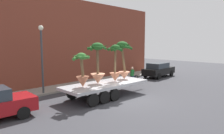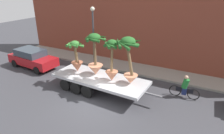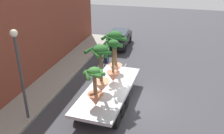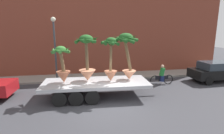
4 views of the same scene
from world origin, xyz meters
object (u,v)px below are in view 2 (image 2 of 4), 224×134
potted_palm_rear (95,56)px  flatbed_trailer (97,79)px  potted_palm_extra (129,57)px  street_lamp (93,29)px  potted_palm_middle (112,62)px  trailing_car (32,58)px  potted_palm_front (76,57)px  cyclist (185,88)px

potted_palm_rear → flatbed_trailer: bearing=-51.4°
potted_palm_extra → street_lamp: size_ratio=0.60×
potted_palm_extra → potted_palm_middle: bearing=-171.1°
flatbed_trailer → potted_palm_rear: potted_palm_rear is taller
flatbed_trailer → potted_palm_rear: bearing=128.6°
trailing_car → street_lamp: bearing=32.4°
potted_palm_front → cyclist: potted_palm_front is taller
potted_palm_front → potted_palm_extra: (3.88, -0.01, 0.70)m
potted_palm_front → street_lamp: 3.83m
potted_palm_rear → potted_palm_extra: potted_palm_extra is taller
potted_palm_rear → potted_palm_middle: bearing=-12.9°
cyclist → potted_palm_rear: bearing=-165.7°
potted_palm_front → street_lamp: bearing=103.5°
potted_palm_rear → street_lamp: size_ratio=0.58×
cyclist → street_lamp: (-7.88, 1.95, 2.56)m
potted_palm_rear → trailing_car: bearing=175.1°
cyclist → street_lamp: street_lamp is taller
potted_palm_rear → potted_palm_middle: (1.40, -0.32, -0.04)m
trailing_car → potted_palm_middle: bearing=-6.3°
potted_palm_rear → trailing_car: 6.89m
cyclist → trailing_car: size_ratio=0.41×
potted_palm_rear → street_lamp: bearing=124.1°
flatbed_trailer → potted_palm_extra: bearing=3.3°
potted_palm_front → flatbed_trailer: bearing=-4.7°
potted_palm_middle → trailing_car: potted_palm_middle is taller
cyclist → street_lamp: bearing=166.1°
potted_palm_rear → potted_palm_extra: (2.43, -0.16, 0.39)m
potted_palm_middle → potted_palm_extra: size_ratio=0.92×
potted_palm_middle → street_lamp: (-3.69, 3.70, 0.97)m
potted_palm_extra → street_lamp: bearing=143.2°
potted_palm_extra → cyclist: potted_palm_extra is taller
flatbed_trailer → trailing_car: trailing_car is taller
potted_palm_middle → potted_palm_extra: bearing=8.9°
potted_palm_front → street_lamp: street_lamp is taller
cyclist → flatbed_trailer: bearing=-162.3°
flatbed_trailer → street_lamp: street_lamp is taller
street_lamp → potted_palm_front: bearing=-76.5°
potted_palm_front → cyclist: bearing=12.6°
flatbed_trailer → potted_palm_front: (-1.67, 0.14, 1.22)m
flatbed_trailer → street_lamp: size_ratio=1.53×
potted_palm_middle → cyclist: 4.81m
potted_palm_front → potted_palm_extra: potted_palm_extra is taller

